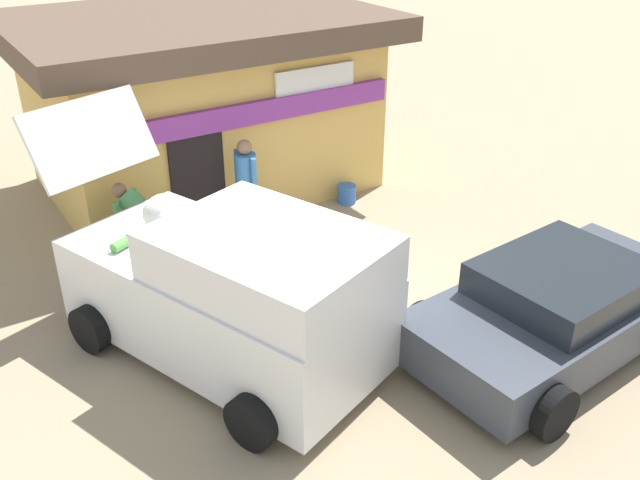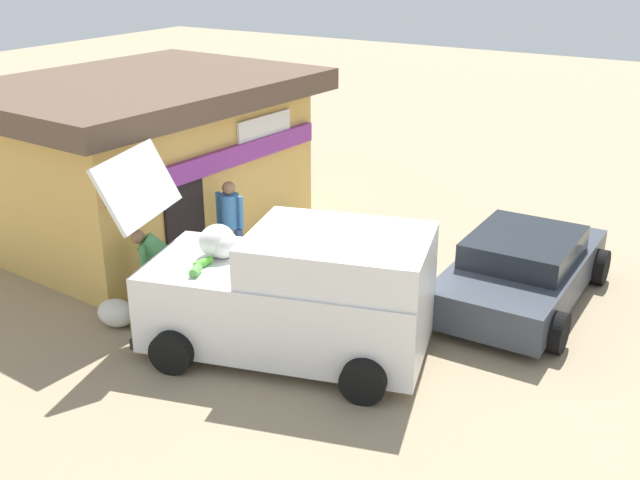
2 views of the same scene
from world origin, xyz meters
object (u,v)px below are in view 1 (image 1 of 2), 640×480
at_px(vendor_standing, 246,183).
at_px(unloaded_banana_pile, 93,269).
at_px(paint_bucket, 347,194).
at_px(parked_sedan, 558,307).
at_px(customer_bending, 142,220).
at_px(delivery_van, 231,290).
at_px(storefront_bar, 201,99).

distance_m(vendor_standing, unloaded_banana_pile, 2.65).
bearing_deg(vendor_standing, paint_bucket, 3.64).
distance_m(parked_sedan, paint_bucket, 4.93).
distance_m(customer_bending, unloaded_banana_pile, 1.03).
height_order(delivery_van, vendor_standing, delivery_van).
relative_size(vendor_standing, unloaded_banana_pile, 1.97).
distance_m(delivery_van, vendor_standing, 3.07).
height_order(parked_sedan, unloaded_banana_pile, parked_sedan).
height_order(parked_sedan, paint_bucket, parked_sedan).
bearing_deg(paint_bucket, vendor_standing, -176.36).
xyz_separation_m(parked_sedan, vendor_standing, (-1.59, 4.75, 0.43)).
bearing_deg(storefront_bar, delivery_van, -114.77).
height_order(delivery_van, unloaded_banana_pile, delivery_van).
height_order(storefront_bar, unloaded_banana_pile, storefront_bar).
bearing_deg(delivery_van, unloaded_banana_pile, 105.64).
distance_m(customer_bending, paint_bucket, 3.95).
relative_size(storefront_bar, parked_sedan, 1.64).
height_order(customer_bending, paint_bucket, customer_bending).
relative_size(storefront_bar, delivery_van, 1.38).
bearing_deg(customer_bending, delivery_van, -89.78).
bearing_deg(unloaded_banana_pile, vendor_standing, -5.41).
bearing_deg(parked_sedan, delivery_van, 146.28).
distance_m(unloaded_banana_pile, paint_bucket, 4.65).
height_order(delivery_van, parked_sedan, delivery_van).
relative_size(delivery_van, unloaded_banana_pile, 5.53).
xyz_separation_m(storefront_bar, unloaded_banana_pile, (-3.07, -2.21, -1.46)).
bearing_deg(parked_sedan, vendor_standing, 108.52).
relative_size(vendor_standing, customer_bending, 1.23).
relative_size(unloaded_banana_pile, paint_bucket, 2.56).
bearing_deg(storefront_bar, vendor_standing, -102.88).
bearing_deg(delivery_van, vendor_standing, 55.49).
xyz_separation_m(parked_sedan, customer_bending, (-3.34, 4.78, 0.28)).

